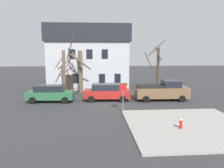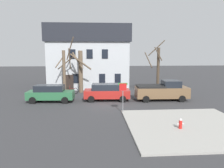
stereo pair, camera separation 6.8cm
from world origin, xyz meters
name	(u,v)px [view 2 (the right image)]	position (x,y,z in m)	size (l,w,h in m)	color
ground_plane	(108,105)	(0.00, 0.00, 0.00)	(120.00, 120.00, 0.00)	#38383A
sidewalk_slab	(188,126)	(5.14, -6.56, 0.06)	(8.24, 8.32, 0.12)	#A8A59E
building_main	(89,56)	(-2.08, 12.60, 4.46)	(11.43, 8.48, 8.74)	silver
tree_bare_near	(65,69)	(-4.80, 6.23, 2.99)	(2.35, 2.04, 6.82)	brown
tree_bare_mid	(81,70)	(-2.98, 7.16, 2.81)	(2.60, 1.66, 5.23)	brown
tree_bare_far	(157,68)	(6.41, 5.86, 3.08)	(2.53, 2.62, 6.53)	#4C3D2D
car_green_wagon	(50,93)	(-5.74, 1.96, 0.90)	(4.75, 2.15, 1.74)	#2D6B42
car_red_wagon	(107,92)	(0.02, 2.19, 0.92)	(4.80, 2.25, 1.76)	#AD231E
pickup_truck_brown	(162,91)	(5.86, 1.90, 1.02)	(5.50, 2.36, 2.10)	brown
fire_hydrant	(180,123)	(4.33, -7.21, 0.47)	(0.42, 0.22, 0.68)	red
street_sign_pole	(123,92)	(1.10, -2.77, 1.79)	(0.76, 0.07, 2.54)	slate
bicycle_leaning	(71,91)	(-4.10, 6.43, 0.37)	(1.70, 0.51, 1.03)	black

